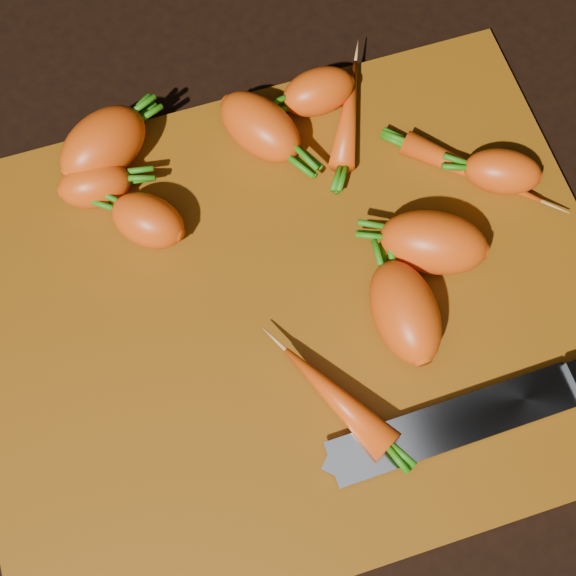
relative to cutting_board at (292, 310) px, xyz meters
name	(u,v)px	position (x,y,z in m)	size (l,w,h in m)	color
ground	(292,315)	(0.00, 0.00, -0.01)	(2.00, 2.00, 0.01)	black
cutting_board	(292,310)	(0.00, 0.00, 0.00)	(0.50, 0.40, 0.01)	#864A0B
carrot_0	(103,145)	(-0.11, 0.17, 0.03)	(0.08, 0.05, 0.05)	#DE480C
carrot_1	(148,221)	(-0.09, 0.10, 0.03)	(0.06, 0.04, 0.04)	#DE480C
carrot_2	(260,127)	(0.02, 0.15, 0.03)	(0.08, 0.05, 0.05)	#DE480C
carrot_3	(405,312)	(0.08, -0.04, 0.03)	(0.08, 0.05, 0.05)	#DE480C
carrot_4	(318,92)	(0.08, 0.17, 0.03)	(0.06, 0.04, 0.04)	#DE480C
carrot_5	(95,185)	(-0.12, 0.14, 0.02)	(0.06, 0.04, 0.04)	#DE480C
carrot_6	(502,172)	(0.20, 0.05, 0.02)	(0.06, 0.04, 0.04)	#DE480C
carrot_7	(349,113)	(0.10, 0.15, 0.02)	(0.10, 0.02, 0.02)	#DE480C
carrot_8	(472,171)	(0.17, 0.06, 0.02)	(0.12, 0.02, 0.02)	#DE480C
carrot_9	(336,398)	(0.01, -0.08, 0.02)	(0.10, 0.03, 0.03)	#DE480C
carrot_10	(434,243)	(0.12, 0.01, 0.03)	(0.08, 0.05, 0.05)	#DE480C
knife	(478,415)	(0.10, -0.12, 0.01)	(0.31, 0.04, 0.02)	gray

